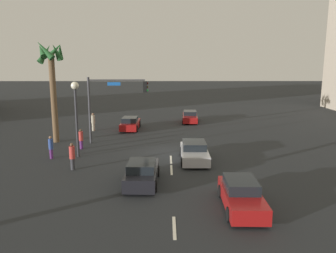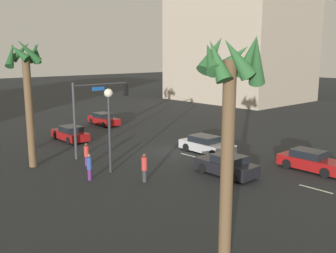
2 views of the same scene
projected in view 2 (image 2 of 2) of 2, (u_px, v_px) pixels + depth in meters
name	position (u px, v px, depth m)	size (l,w,h in m)	color
ground_plane	(173.00, 151.00, 30.11)	(220.00, 220.00, 0.00)	#232628
lane_stripe_1	(316.00, 189.00, 21.53)	(2.00, 0.14, 0.01)	silver
lane_stripe_2	(214.00, 162.00, 27.05)	(2.06, 0.14, 0.01)	silver
lane_stripe_3	(190.00, 156.00, 28.72)	(2.02, 0.14, 0.01)	silver
car_0	(206.00, 145.00, 29.60)	(4.57, 2.01, 1.32)	#B7B7BC
car_1	(311.00, 161.00, 24.99)	(4.34, 1.86, 1.36)	maroon
car_2	(226.00, 165.00, 23.97)	(4.16, 1.93, 1.37)	black
car_3	(70.00, 134.00, 33.82)	(4.33, 1.91, 1.34)	maroon
car_4	(104.00, 119.00, 41.53)	(4.49, 1.99, 1.30)	maroon
traffic_signal	(95.00, 105.00, 28.27)	(0.38, 5.16, 5.70)	#38383D
streetlamp	(109.00, 114.00, 23.92)	(0.56, 0.56, 5.54)	#2D2D33
pedestrian_0	(87.00, 154.00, 25.94)	(0.47, 0.47, 1.63)	#59266B
pedestrian_1	(89.00, 166.00, 22.95)	(0.44, 0.44, 1.68)	#59266B
pedestrian_2	(144.00, 167.00, 22.61)	(0.48, 0.48, 1.79)	#333338
pedestrian_3	(33.00, 137.00, 30.79)	(0.52, 0.52, 1.84)	#B2A58C
palm_tree_0	(26.00, 77.00, 24.76)	(2.64, 2.60, 8.76)	brown
palm_tree_1	(230.00, 95.00, 12.66)	(2.44, 2.38, 8.42)	brown
building_2	(241.00, 22.00, 62.94)	(20.44, 17.39, 26.45)	#B2A38E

